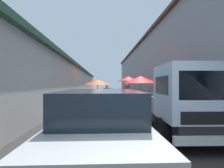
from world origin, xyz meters
name	(u,v)px	position (x,y,z in m)	size (l,w,h in m)	color
ground	(114,102)	(13.50, 0.00, 0.00)	(90.00, 90.00, 0.00)	#33302D
building_left_whitewash	(42,82)	(15.75, 6.99, 1.74)	(49.80, 7.50, 3.46)	silver
building_right_concrete	(181,67)	(15.75, -6.99, 3.36)	(49.80, 7.50, 6.71)	gray
fruit_stall_near_left	(141,83)	(9.21, -1.42, 1.63)	(2.25, 2.25, 2.19)	#9E9EA3
fruit_stall_far_right	(128,81)	(14.68, -1.42, 1.88)	(2.19, 2.19, 2.41)	#9E9EA3
fruit_stall_near_right	(97,84)	(14.16, 1.51, 1.57)	(2.51, 2.51, 2.09)	#9E9EA3
hatchback_car	(100,126)	(1.66, 1.04, 0.74)	(3.92, 1.95, 1.45)	#ADAFB5
delivery_truck	(184,102)	(3.20, -1.41, 1.04)	(4.97, 2.09, 2.08)	black
vendor_by_crates	(107,94)	(10.82, 0.72, 0.87)	(0.41, 0.54, 1.54)	#232328
vendor_in_shade	(127,90)	(17.55, -1.72, 0.94)	(0.49, 0.47, 1.62)	navy
parked_scooter	(139,98)	(12.37, -1.92, 0.45)	(1.69, 0.32, 1.14)	black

